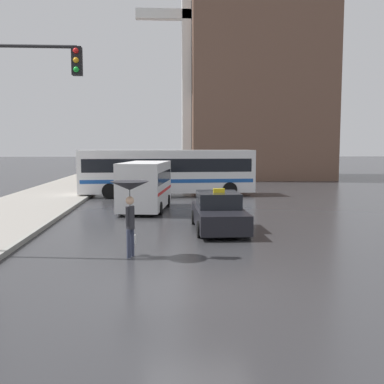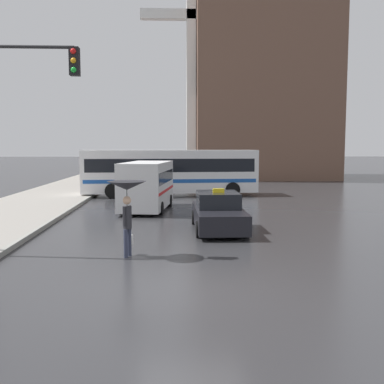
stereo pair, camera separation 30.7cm
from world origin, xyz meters
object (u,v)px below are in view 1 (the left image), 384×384
object	(u,v)px
pedestrian_with_umbrella	(130,194)
city_bus	(167,170)
taxi	(219,213)
ambulance_van	(145,184)
monument_cross	(187,51)
traffic_light	(21,108)

from	to	relation	value
pedestrian_with_umbrella	city_bus	bearing A→B (deg)	19.83
taxi	pedestrian_with_umbrella	world-z (taller)	pedestrian_with_umbrella
ambulance_van	monument_cross	bearing A→B (deg)	-91.23
taxi	pedestrian_with_umbrella	xyz separation A→B (m)	(-3.13, -4.19, 1.19)
traffic_light	monument_cross	distance (m)	32.40
taxi	ambulance_van	world-z (taller)	ambulance_van
pedestrian_with_umbrella	monument_cross	distance (m)	32.96
taxi	city_bus	world-z (taller)	city_bus
ambulance_van	monument_cross	distance (m)	23.99
taxi	ambulance_van	xyz separation A→B (m)	(-3.04, 5.81, 0.70)
pedestrian_with_umbrella	monument_cross	world-z (taller)	monument_cross
city_bus	pedestrian_with_umbrella	xyz separation A→B (m)	(-1.28, -16.84, 0.17)
city_bus	monument_cross	size ratio (longest dim) A/B	0.53
monument_cross	taxi	bearing A→B (deg)	-90.57
taxi	monument_cross	size ratio (longest dim) A/B	0.21
city_bus	traffic_light	world-z (taller)	traffic_light
ambulance_van	city_bus	bearing A→B (deg)	-92.15
ambulance_van	monument_cross	xyz separation A→B (m)	(3.30, 21.03, 11.06)
taxi	pedestrian_with_umbrella	size ratio (longest dim) A/B	2.04
taxi	traffic_light	size ratio (longest dim) A/B	0.72
ambulance_van	city_bus	world-z (taller)	city_bus
ambulance_van	traffic_light	bearing A→B (deg)	79.34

